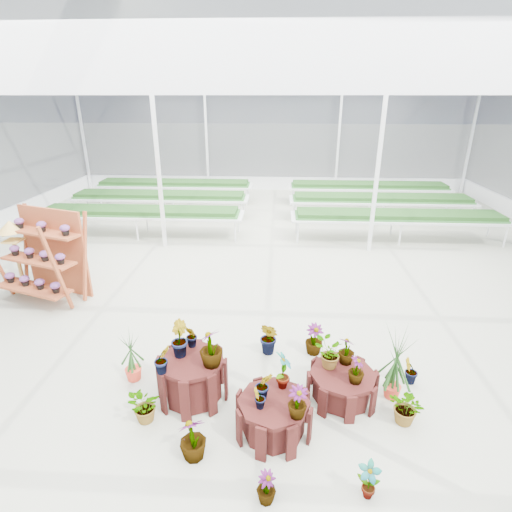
# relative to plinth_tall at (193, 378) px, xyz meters

# --- Properties ---
(ground_plane) EXTENTS (24.00, 24.00, 0.00)m
(ground_plane) POSITION_rel_plinth_tall_xyz_m (0.86, 2.29, -0.34)
(ground_plane) COLOR gray
(ground_plane) RESTS_ON ground
(greenhouse_shell) EXTENTS (18.00, 24.00, 4.50)m
(greenhouse_shell) POSITION_rel_plinth_tall_xyz_m (0.86, 2.29, 1.91)
(greenhouse_shell) COLOR white
(greenhouse_shell) RESTS_ON ground
(steel_frame) EXTENTS (18.00, 24.00, 4.50)m
(steel_frame) POSITION_rel_plinth_tall_xyz_m (0.86, 2.29, 1.91)
(steel_frame) COLOR silver
(steel_frame) RESTS_ON ground
(nursery_benches) EXTENTS (16.00, 7.00, 0.84)m
(nursery_benches) POSITION_rel_plinth_tall_xyz_m (0.86, 9.49, 0.08)
(nursery_benches) COLOR silver
(nursery_benches) RESTS_ON ground
(plinth_tall) EXTENTS (0.99, 0.99, 0.67)m
(plinth_tall) POSITION_rel_plinth_tall_xyz_m (0.00, 0.00, 0.00)
(plinth_tall) COLOR #37110F
(plinth_tall) RESTS_ON ground
(plinth_mid) EXTENTS (1.23, 1.23, 0.52)m
(plinth_mid) POSITION_rel_plinth_tall_xyz_m (1.20, -0.60, -0.08)
(plinth_mid) COLOR #37110F
(plinth_mid) RESTS_ON ground
(plinth_low) EXTENTS (1.09, 1.09, 0.45)m
(plinth_low) POSITION_rel_plinth_tall_xyz_m (2.20, 0.10, -0.11)
(plinth_low) COLOR #37110F
(plinth_low) RESTS_ON ground
(shelf_rack) EXTENTS (2.07, 1.52, 1.96)m
(shelf_rack) POSITION_rel_plinth_tall_xyz_m (-3.87, 2.92, 0.64)
(shelf_rack) COLOR #964222
(shelf_rack) RESTS_ON ground
(bird_table) EXTENTS (0.44, 0.44, 1.69)m
(bird_table) POSITION_rel_plinth_tall_xyz_m (-4.60, 3.25, 0.51)
(bird_table) COLOR gold
(bird_table) RESTS_ON ground
(nursery_plants) EXTENTS (4.69, 3.15, 1.30)m
(nursery_plants) POSITION_rel_plinth_tall_xyz_m (1.19, 0.00, 0.18)
(nursery_plants) COLOR #1C4017
(nursery_plants) RESTS_ON ground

